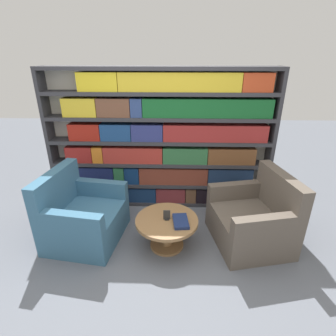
{
  "coord_description": "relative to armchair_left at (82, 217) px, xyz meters",
  "views": [
    {
      "loc": [
        0.23,
        -2.21,
        2.17
      ],
      "look_at": [
        0.14,
        0.79,
        0.85
      ],
      "focal_mm": 28.0,
      "sensor_mm": 36.0,
      "label": 1
    }
  ],
  "objects": [
    {
      "name": "table_sign",
      "position": [
        1.05,
        -0.13,
        0.13
      ],
      "size": [
        0.08,
        0.06,
        0.12
      ],
      "color": "black",
      "rests_on": "coffee_table"
    },
    {
      "name": "coffee_table",
      "position": [
        1.05,
        -0.13,
        -0.02
      ],
      "size": [
        0.74,
        0.74,
        0.38
      ],
      "color": "olive",
      "rests_on": "ground_plane"
    },
    {
      "name": "stray_book",
      "position": [
        1.22,
        -0.2,
        0.1
      ],
      "size": [
        0.2,
        0.3,
        0.04
      ],
      "color": "navy",
      "rests_on": "coffee_table"
    },
    {
      "name": "armchair_right",
      "position": [
        2.11,
        0.0,
        0.0
      ],
      "size": [
        0.99,
        1.04,
        0.89
      ],
      "rotation": [
        0.0,
        0.0,
        -1.37
      ],
      "color": "brown",
      "rests_on": "ground_plane"
    },
    {
      "name": "armchair_left",
      "position": [
        0.0,
        0.0,
        0.0
      ],
      "size": [
        0.94,
        1.01,
        0.89
      ],
      "rotation": [
        0.0,
        0.0,
        1.42
      ],
      "color": "#386684",
      "rests_on": "ground_plane"
    },
    {
      "name": "bookshelf",
      "position": [
        0.96,
        0.91,
        0.7
      ],
      "size": [
        3.2,
        0.3,
        2.01
      ],
      "color": "silver",
      "rests_on": "ground_plane"
    },
    {
      "name": "ground_plane",
      "position": [
        0.92,
        -0.48,
        -0.3
      ],
      "size": [
        14.0,
        14.0,
        0.0
      ],
      "primitive_type": "plane",
      "color": "slate"
    }
  ]
}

